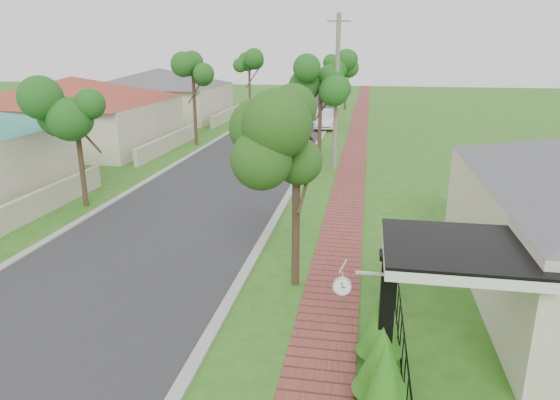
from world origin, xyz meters
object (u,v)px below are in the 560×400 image
Objects in this scene: parked_car_white at (324,119)px; station_clock at (345,285)px; near_tree at (297,145)px; utility_pole at (336,93)px; porch_post at (386,316)px; parked_car_red at (299,146)px.

station_clock is (3.30, -32.31, 1.19)m from parked_car_white.
utility_pole reaches higher than near_tree.
near_tree is (-2.35, 3.35, 2.84)m from porch_post.
porch_post reaches higher than station_clock.
parked_car_white is 15.05m from utility_pole.
utility_pole is (2.35, -3.05, 3.40)m from parked_car_red.
near_tree is at bearing -90.41° from utility_pole.
parked_car_red is 21.17m from station_clock.
parked_car_red is 17.51m from near_tree.
near_tree is at bearing -82.00° from parked_car_red.
parked_car_white is at bearing 88.25° from parked_car_red.
porch_post is 0.64× the size of parked_car_red.
near_tree is 0.62× the size of utility_pole.
near_tree is at bearing 111.79° from station_clock.
parked_car_white is 0.57× the size of utility_pole.
porch_post is at bearing -82.61° from utility_pole.
utility_pole is at bearing -88.13° from parked_car_white.
station_clock is at bearing -68.21° from near_tree.
utility_pole is 7.73× the size of station_clock.
porch_post is at bearing -76.81° from parked_car_red.
parked_car_red is 3.81× the size of station_clock.
near_tree is at bearing 125.05° from porch_post.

